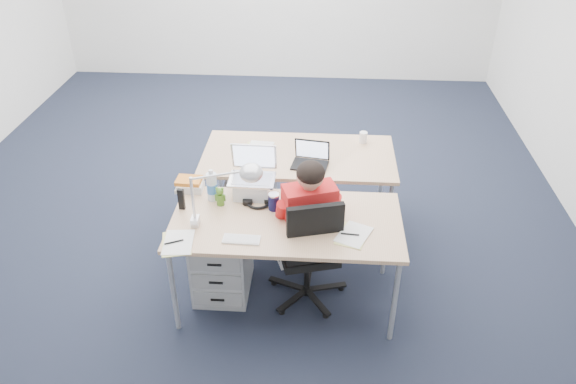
{
  "coord_description": "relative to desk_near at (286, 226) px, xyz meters",
  "views": [
    {
      "loc": [
        0.69,
        -4.28,
        2.98
      ],
      "look_at": [
        0.46,
        -0.95,
        0.85
      ],
      "focal_mm": 35.0,
      "sensor_mm": 36.0,
      "label": 1
    }
  ],
  "objects": [
    {
      "name": "far_cup",
      "position": [
        0.58,
        1.21,
        0.09
      ],
      "size": [
        0.07,
        0.07,
        0.1
      ],
      "primitive_type": "cylinder",
      "rotation": [
        0.0,
        0.0,
        0.13
      ],
      "color": "white",
      "rests_on": "desk_far"
    },
    {
      "name": "floor",
      "position": [
        -0.46,
        1.13,
        -0.68
      ],
      "size": [
        7.0,
        7.0,
        0.0
      ],
      "primitive_type": "plane",
      "color": "black",
      "rests_on": "ground"
    },
    {
      "name": "desk_far",
      "position": [
        0.04,
        0.95,
        0.0
      ],
      "size": [
        1.6,
        0.8,
        0.73
      ],
      "color": "tan",
      "rests_on": "ground"
    },
    {
      "name": "drawer_pedestal_near",
      "position": [
        -0.49,
        0.08,
        -0.41
      ],
      "size": [
        0.4,
        0.5,
        0.55
      ],
      "primitive_type": "cube",
      "color": "#AFB2B4",
      "rests_on": "ground"
    },
    {
      "name": "headphones",
      "position": [
        -0.22,
        0.19,
        0.07
      ],
      "size": [
        0.25,
        0.2,
        0.04
      ],
      "primitive_type": null,
      "rotation": [
        0.0,
        0.0,
        0.12
      ],
      "color": "black",
      "rests_on": "desk_near"
    },
    {
      "name": "book_stack",
      "position": [
        -0.75,
        0.35,
        0.09
      ],
      "size": [
        0.24,
        0.21,
        0.09
      ],
      "primitive_type": "cube",
      "rotation": [
        0.0,
        0.0,
        0.36
      ],
      "color": "silver",
      "rests_on": "desk_near"
    },
    {
      "name": "bear_figurine",
      "position": [
        -0.49,
        0.16,
        0.12
      ],
      "size": [
        0.09,
        0.07,
        0.15
      ],
      "primitive_type": null,
      "rotation": [
        0.0,
        0.0,
        0.13
      ],
      "color": "#2E671B",
      "rests_on": "desk_near"
    },
    {
      "name": "desk_near",
      "position": [
        0.0,
        0.0,
        0.0
      ],
      "size": [
        1.6,
        0.8,
        0.73
      ],
      "color": "tan",
      "rests_on": "ground"
    },
    {
      "name": "computer_mouse",
      "position": [
        0.13,
        -0.04,
        0.06
      ],
      "size": [
        0.08,
        0.1,
        0.03
      ],
      "primitive_type": "ellipsoid",
      "rotation": [
        0.0,
        0.0,
        -0.42
      ],
      "color": "white",
      "rests_on": "desk_near"
    },
    {
      "name": "papers_left",
      "position": [
        -0.69,
        -0.31,
        0.05
      ],
      "size": [
        0.22,
        0.29,
        0.01
      ],
      "primitive_type": "cube",
      "rotation": [
        0.0,
        0.0,
        0.15
      ],
      "color": "#DBD97E",
      "rests_on": "desk_near"
    },
    {
      "name": "desk_lamp",
      "position": [
        -0.46,
        -0.1,
        0.3
      ],
      "size": [
        0.48,
        0.28,
        0.51
      ],
      "primitive_type": null,
      "rotation": [
        0.0,
        0.0,
        -0.29
      ],
      "color": "silver",
      "rests_on": "desk_near"
    },
    {
      "name": "room",
      "position": [
        -0.46,
        1.13,
        1.03
      ],
      "size": [
        6.02,
        7.02,
        2.8
      ],
      "color": "silver",
      "rests_on": "ground"
    },
    {
      "name": "wireless_keyboard",
      "position": [
        -0.28,
        -0.24,
        0.05
      ],
      "size": [
        0.25,
        0.11,
        0.01
      ],
      "primitive_type": "cube",
      "rotation": [
        0.0,
        0.0,
        -0.03
      ],
      "color": "white",
      "rests_on": "desk_near"
    },
    {
      "name": "dark_laptop",
      "position": [
        0.14,
        0.76,
        0.15
      ],
      "size": [
        0.32,
        0.32,
        0.21
      ],
      "primitive_type": null,
      "rotation": [
        0.0,
        0.0,
        -0.16
      ],
      "color": "black",
      "rests_on": "desk_far"
    },
    {
      "name": "far_papers",
      "position": [
        -0.31,
        1.0,
        0.05
      ],
      "size": [
        0.22,
        0.3,
        0.01
      ],
      "primitive_type": "cube",
      "rotation": [
        0.0,
        0.0,
        -0.03
      ],
      "color": "white",
      "rests_on": "desk_far"
    },
    {
      "name": "papers_right",
      "position": [
        0.45,
        -0.15,
        0.05
      ],
      "size": [
        0.27,
        0.31,
        0.01
      ],
      "primitive_type": "cube",
      "rotation": [
        0.0,
        0.0,
        -0.39
      ],
      "color": "#DBD97E",
      "rests_on": "desk_near"
    },
    {
      "name": "drawer_pedestal_far",
      "position": [
        -0.37,
        0.92,
        -0.41
      ],
      "size": [
        0.4,
        0.5,
        0.55
      ],
      "primitive_type": "cube",
      "color": "#AFB2B4",
      "rests_on": "ground"
    },
    {
      "name": "office_chair",
      "position": [
        0.16,
        0.03,
        -0.41
      ],
      "size": [
        0.73,
        0.73,
        0.95
      ],
      "rotation": [
        0.0,
        0.0,
        0.26
      ],
      "color": "black",
      "rests_on": "ground"
    },
    {
      "name": "seated_person",
      "position": [
        0.12,
        0.19,
        -0.11
      ],
      "size": [
        0.5,
        0.7,
        1.15
      ],
      "rotation": [
        0.0,
        0.0,
        0.33
      ],
      "color": "red",
      "rests_on": "ground"
    },
    {
      "name": "silver_laptop",
      "position": [
        -0.27,
        0.31,
        0.22
      ],
      "size": [
        0.34,
        0.27,
        0.35
      ],
      "primitive_type": null,
      "rotation": [
        0.0,
        0.0,
        -0.02
      ],
      "color": "silver",
      "rests_on": "desk_near"
    },
    {
      "name": "can_koozie",
      "position": [
        -0.1,
        0.13,
        0.11
      ],
      "size": [
        0.08,
        0.08,
        0.13
      ],
      "primitive_type": "cylinder",
      "rotation": [
        0.0,
        0.0,
        -0.0
      ],
      "color": "#12133B",
      "rests_on": "desk_near"
    },
    {
      "name": "sunglasses",
      "position": [
        0.09,
        0.0,
        0.06
      ],
      "size": [
        0.13,
        0.07,
        0.03
      ],
      "primitive_type": null,
      "rotation": [
        0.0,
        0.0,
        0.13
      ],
      "color": "black",
      "rests_on": "desk_near"
    },
    {
      "name": "water_bottle",
      "position": [
        -0.55,
        0.23,
        0.17
      ],
      "size": [
        0.08,
        0.08,
        0.25
      ],
      "primitive_type": "cylinder",
      "rotation": [
        0.0,
        0.0,
        0.07
      ],
      "color": "silver",
      "rests_on": "desk_near"
    },
    {
      "name": "cordless_phone",
      "position": [
        -0.75,
        0.09,
        0.13
      ],
      "size": [
        0.05,
        0.03,
        0.16
      ],
      "primitive_type": "cube",
      "rotation": [
        0.0,
        0.0,
        -0.08
      ],
      "color": "black",
      "rests_on": "desk_near"
    }
  ]
}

